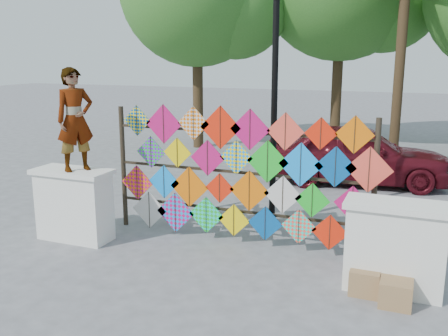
{
  "coord_description": "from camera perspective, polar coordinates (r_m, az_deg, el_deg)",
  "views": [
    {
      "loc": [
        2.9,
        -7.08,
        3.23
      ],
      "look_at": [
        -0.16,
        0.6,
        1.35
      ],
      "focal_mm": 40.0,
      "sensor_mm": 36.0,
      "label": 1
    }
  ],
  "objects": [
    {
      "name": "ground",
      "position": [
        8.3,
        -0.52,
        -10.09
      ],
      "size": [
        80.0,
        80.0,
        0.0
      ],
      "primitive_type": "plane",
      "color": "gray",
      "rests_on": "ground"
    },
    {
      "name": "parapet_left",
      "position": [
        9.24,
        -16.75,
        -3.98
      ],
      "size": [
        1.4,
        0.65,
        1.28
      ],
      "color": "white",
      "rests_on": "ground"
    },
    {
      "name": "parapet_right",
      "position": [
        7.35,
        18.94,
        -8.47
      ],
      "size": [
        1.4,
        0.65,
        1.28
      ],
      "color": "white",
      "rests_on": "ground"
    },
    {
      "name": "kite_rack",
      "position": [
        8.54,
        1.79,
        -0.81
      ],
      "size": [
        4.92,
        0.24,
        2.4
      ],
      "color": "black",
      "rests_on": "ground"
    },
    {
      "name": "vendor_woman",
      "position": [
        8.85,
        -16.66,
        5.31
      ],
      "size": [
        0.69,
        0.77,
        1.76
      ],
      "primitive_type": "imported",
      "rotation": [
        0.0,
        0.0,
        1.02
      ],
      "color": "#99999E",
      "rests_on": "parapet_left"
    },
    {
      "name": "sedan",
      "position": [
        13.16,
        14.94,
        1.59
      ],
      "size": [
        4.74,
        2.44,
        1.54
      ],
      "primitive_type": "imported",
      "rotation": [
        0.0,
        0.0,
        1.71
      ],
      "color": "#530E17",
      "rests_on": "ground"
    },
    {
      "name": "lamppost",
      "position": [
        9.46,
        5.81,
        9.47
      ],
      "size": [
        0.28,
        0.28,
        4.46
      ],
      "color": "black",
      "rests_on": "ground"
    },
    {
      "name": "cardboard_box_near",
      "position": [
        7.31,
        15.8,
        -12.39
      ],
      "size": [
        0.4,
        0.36,
        0.36
      ],
      "primitive_type": "cube",
      "color": "#9D7F4C",
      "rests_on": "ground"
    },
    {
      "name": "cardboard_box_far",
      "position": [
        7.11,
        19.04,
        -13.39
      ],
      "size": [
        0.41,
        0.38,
        0.35
      ],
      "primitive_type": "cube",
      "color": "#9D7F4C",
      "rests_on": "ground"
    }
  ]
}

